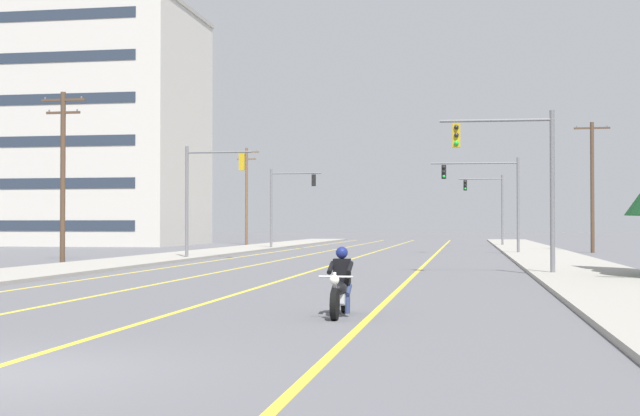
# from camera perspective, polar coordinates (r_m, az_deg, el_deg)

# --- Properties ---
(lane_stripe_center) EXTENTS (0.16, 100.00, 0.01)m
(lane_stripe_center) POSITION_cam_1_polar(r_m,az_deg,el_deg) (55.99, 3.02, -3.02)
(lane_stripe_center) COLOR yellow
(lane_stripe_center) RESTS_ON ground
(lane_stripe_left) EXTENTS (0.16, 100.00, 0.01)m
(lane_stripe_left) POSITION_cam_1_polar(r_m,az_deg,el_deg) (56.50, -0.58, -3.00)
(lane_stripe_left) COLOR yellow
(lane_stripe_left) RESTS_ON ground
(lane_stripe_right) EXTENTS (0.16, 100.00, 0.01)m
(lane_stripe_right) POSITION_cam_1_polar(r_m,az_deg,el_deg) (55.67, 7.43, -3.02)
(lane_stripe_right) COLOR yellow
(lane_stripe_right) RESTS_ON ground
(lane_stripe_far_left) EXTENTS (0.16, 100.00, 0.01)m
(lane_stripe_far_left) POSITION_cam_1_polar(r_m,az_deg,el_deg) (57.17, -3.82, -2.98)
(lane_stripe_far_left) COLOR yellow
(lane_stripe_far_left) RESTS_ON ground
(sidewalk_kerb_right) EXTENTS (4.40, 110.00, 0.14)m
(sidewalk_kerb_right) POSITION_cam_1_polar(r_m,az_deg,el_deg) (50.84, 14.61, -3.11)
(sidewalk_kerb_right) COLOR #9E998E
(sidewalk_kerb_right) RESTS_ON ground
(sidewalk_kerb_left) EXTENTS (4.40, 110.00, 0.14)m
(sidewalk_kerb_left) POSITION_cam_1_polar(r_m,az_deg,el_deg) (53.27, -8.63, -3.04)
(sidewalk_kerb_left) COLOR #9E998E
(sidewalk_kerb_left) RESTS_ON ground
(motorcycle_with_rider) EXTENTS (0.70, 2.19, 1.46)m
(motorcycle_with_rider) POSITION_cam_1_polar(r_m,az_deg,el_deg) (18.61, 1.33, -5.21)
(motorcycle_with_rider) COLOR black
(motorcycle_with_rider) RESTS_ON ground
(traffic_signal_near_right) EXTENTS (4.26, 0.47, 6.20)m
(traffic_signal_near_right) POSITION_cam_1_polar(r_m,az_deg,el_deg) (33.94, 12.80, 2.56)
(traffic_signal_near_right) COLOR slate
(traffic_signal_near_right) RESTS_ON ground
(traffic_signal_near_left) EXTENTS (3.73, 0.37, 6.20)m
(traffic_signal_near_left) POSITION_cam_1_polar(r_m,az_deg,el_deg) (48.45, -7.45, 1.43)
(traffic_signal_near_left) COLOR slate
(traffic_signal_near_left) RESTS_ON ground
(traffic_signal_mid_right) EXTENTS (5.61, 0.59, 6.20)m
(traffic_signal_mid_right) POSITION_cam_1_polar(r_m,az_deg,el_deg) (57.51, 11.07, 1.17)
(traffic_signal_mid_right) COLOR slate
(traffic_signal_mid_right) RESTS_ON ground
(traffic_signal_mid_left) EXTENTS (4.03, 0.37, 6.20)m
(traffic_signal_mid_left) POSITION_cam_1_polar(r_m,az_deg,el_deg) (68.13, -2.26, 0.73)
(traffic_signal_mid_left) COLOR slate
(traffic_signal_mid_left) RESTS_ON ground
(traffic_signal_far_right) EXTENTS (3.81, 0.46, 6.20)m
(traffic_signal_far_right) POSITION_cam_1_polar(r_m,az_deg,el_deg) (77.59, 10.94, 0.52)
(traffic_signal_far_right) COLOR slate
(traffic_signal_far_right) RESTS_ON ground
(utility_pole_left_near) EXTENTS (2.34, 0.26, 8.65)m
(utility_pole_left_near) POSITION_cam_1_polar(r_m,az_deg,el_deg) (46.60, -16.29, 2.37)
(utility_pole_left_near) COLOR #4C3828
(utility_pole_left_near) RESTS_ON ground
(utility_pole_right_far) EXTENTS (2.36, 0.26, 8.80)m
(utility_pole_right_far) POSITION_cam_1_polar(r_m,az_deg,el_deg) (62.02, 17.20, 1.49)
(utility_pole_right_far) COLOR #4C3828
(utility_pole_right_far) RESTS_ON ground
(utility_pole_left_far) EXTENTS (2.36, 0.26, 9.03)m
(utility_pole_left_far) POSITION_cam_1_polar(r_m,az_deg,el_deg) (82.22, -4.77, 1.01)
(utility_pole_left_far) COLOR brown
(utility_pole_left_far) RESTS_ON ground
(apartment_building_far_left_block) EXTENTS (27.54, 15.49, 22.01)m
(apartment_building_far_left_block) POSITION_cam_1_polar(r_m,az_deg,el_deg) (87.43, -17.06, 4.96)
(apartment_building_far_left_block) COLOR beige
(apartment_building_far_left_block) RESTS_ON ground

